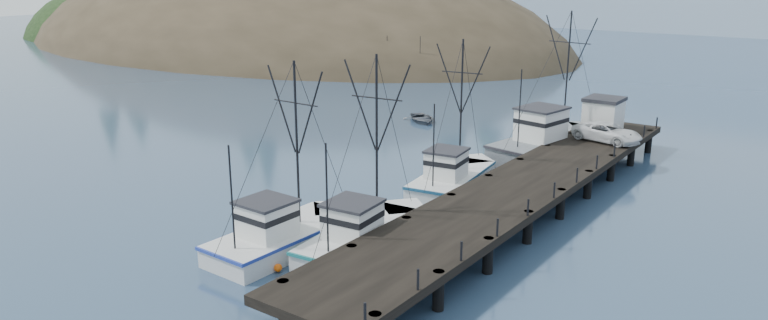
% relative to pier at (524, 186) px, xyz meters
% --- Properties ---
extents(ground, '(400.00, 400.00, 0.00)m').
position_rel_pier_xyz_m(ground, '(-14.00, -16.00, -1.69)').
color(ground, navy).
rests_on(ground, ground).
extents(pier, '(6.00, 44.00, 2.00)m').
position_rel_pier_xyz_m(pier, '(0.00, 0.00, 0.00)').
color(pier, black).
rests_on(pier, ground).
extents(headland, '(134.80, 78.00, 51.00)m').
position_rel_pier_xyz_m(headland, '(-88.95, 62.61, -6.24)').
color(headland, '#382D1E').
rests_on(headland, ground).
extents(distant_ridge_far, '(180.00, 25.00, 18.00)m').
position_rel_pier_xyz_m(distant_ridge_far, '(-54.00, 169.00, -1.69)').
color(distant_ridge_far, silver).
rests_on(distant_ridge_far, ground).
extents(moored_sailboats, '(24.87, 18.21, 6.35)m').
position_rel_pier_xyz_m(moored_sailboats, '(-49.68, 40.06, -1.36)').
color(moored_sailboats, silver).
rests_on(moored_sailboats, ground).
extents(trawler_near, '(4.59, 11.33, 11.42)m').
position_rel_pier_xyz_m(trawler_near, '(-4.59, -11.03, -0.87)').
color(trawler_near, silver).
rests_on(trawler_near, ground).
extents(trawler_mid, '(3.99, 11.11, 11.06)m').
position_rel_pier_xyz_m(trawler_mid, '(-8.39, -13.66, -0.87)').
color(trawler_mid, silver).
rests_on(trawler_mid, ground).
extents(trawler_far, '(4.70, 10.87, 11.11)m').
position_rel_pier_xyz_m(trawler_far, '(-6.13, 1.45, -0.87)').
color(trawler_far, silver).
rests_on(trawler_far, ground).
extents(work_vessel, '(6.50, 14.92, 12.52)m').
position_rel_pier_xyz_m(work_vessel, '(-3.63, 13.82, -0.46)').
color(work_vessel, slate).
rests_on(work_vessel, ground).
extents(pier_shed, '(3.00, 3.20, 2.80)m').
position_rel_pier_xyz_m(pier_shed, '(-0.92, 18.00, 1.73)').
color(pier_shed, silver).
rests_on(pier_shed, pier).
extents(pickup_truck, '(5.89, 3.53, 1.53)m').
position_rel_pier_xyz_m(pickup_truck, '(0.86, 13.87, 1.07)').
color(pickup_truck, silver).
rests_on(pickup_truck, pier).
extents(motorboat, '(5.76, 5.67, 0.98)m').
position_rel_pier_xyz_m(motorboat, '(-20.12, 18.84, -1.69)').
color(motorboat, '#505358').
rests_on(motorboat, ground).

